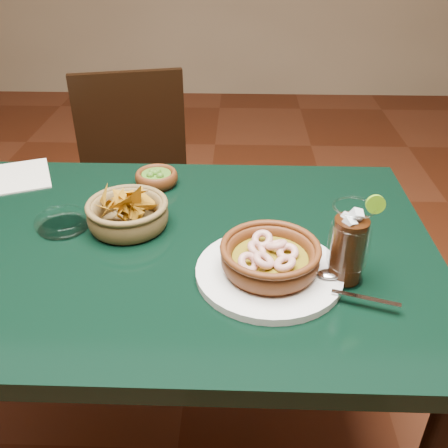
{
  "coord_description": "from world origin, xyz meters",
  "views": [
    {
      "loc": [
        0.17,
        -0.91,
        1.36
      ],
      "look_at": [
        0.14,
        -0.02,
        0.81
      ],
      "focal_mm": 40.0,
      "sensor_mm": 36.0,
      "label": 1
    }
  ],
  "objects_px": {
    "dining_chair": "(138,191)",
    "dining_table": "(164,277)",
    "shrimp_plate": "(270,261)",
    "cola_drink": "(349,245)",
    "chip_basket": "(128,213)"
  },
  "relations": [
    {
      "from": "shrimp_plate",
      "to": "chip_basket",
      "type": "height_order",
      "value": "chip_basket"
    },
    {
      "from": "dining_table",
      "to": "shrimp_plate",
      "type": "relative_size",
      "value": 3.18
    },
    {
      "from": "shrimp_plate",
      "to": "chip_basket",
      "type": "bearing_deg",
      "value": 150.92
    },
    {
      "from": "shrimp_plate",
      "to": "chip_basket",
      "type": "distance_m",
      "value": 0.36
    },
    {
      "from": "dining_table",
      "to": "dining_chair",
      "type": "xyz_separation_m",
      "value": [
        -0.2,
        0.71,
        -0.16
      ]
    },
    {
      "from": "dining_table",
      "to": "chip_basket",
      "type": "distance_m",
      "value": 0.17
    },
    {
      "from": "dining_chair",
      "to": "shrimp_plate",
      "type": "bearing_deg",
      "value": -62.08
    },
    {
      "from": "dining_chair",
      "to": "dining_table",
      "type": "bearing_deg",
      "value": -74.06
    },
    {
      "from": "dining_table",
      "to": "cola_drink",
      "type": "bearing_deg",
      "value": -17.53
    },
    {
      "from": "chip_basket",
      "to": "cola_drink",
      "type": "distance_m",
      "value": 0.5
    },
    {
      "from": "dining_table",
      "to": "chip_basket",
      "type": "height_order",
      "value": "chip_basket"
    },
    {
      "from": "shrimp_plate",
      "to": "cola_drink",
      "type": "height_order",
      "value": "cola_drink"
    },
    {
      "from": "chip_basket",
      "to": "dining_chair",
      "type": "bearing_deg",
      "value": 100.53
    },
    {
      "from": "shrimp_plate",
      "to": "chip_basket",
      "type": "xyz_separation_m",
      "value": [
        -0.31,
        0.18,
        -0.0
      ]
    },
    {
      "from": "dining_table",
      "to": "chip_basket",
      "type": "bearing_deg",
      "value": 143.52
    }
  ]
}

